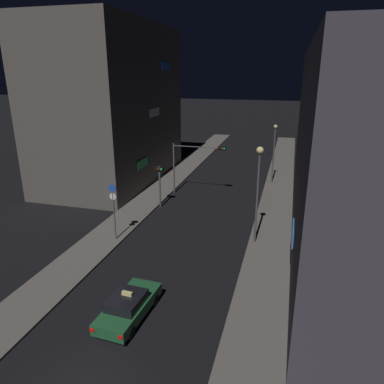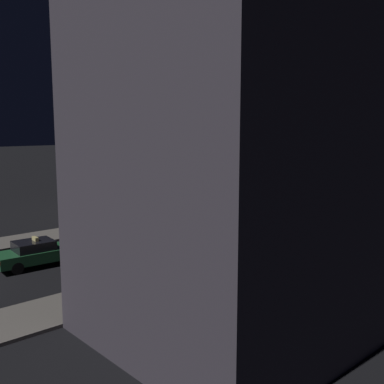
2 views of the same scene
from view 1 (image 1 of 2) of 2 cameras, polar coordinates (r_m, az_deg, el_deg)
The scene contains 10 objects.
sidewalk_left at distance 42.57m, azimuth -3.29°, elevation 1.95°, with size 3.08×63.11×0.14m, color #5B5651.
sidewalk_right at distance 40.49m, azimuth 13.44°, elevation 0.55°, with size 3.08×63.11×0.14m, color #5B5651.
building_facade_left at distance 42.75m, azimuth -12.47°, elevation 13.24°, with size 10.10×19.75×17.14m.
building_facade_right at distance 29.48m, azimuth 25.15°, elevation 6.41°, with size 8.86×33.26×13.90m.
taxi at distance 19.93m, azimuth -9.95°, elevation -17.24°, with size 2.07×4.55×1.62m.
traffic_light_overhead at distance 36.50m, azimuth 0.29°, elevation 5.34°, with size 5.44×0.42×5.30m.
traffic_light_left_kerb at distance 33.51m, azimuth -5.13°, elevation 2.17°, with size 0.80×0.42×3.99m.
sign_pole_left at distance 27.36m, azimuth -12.22°, elevation -2.23°, with size 0.61×0.10×4.32m.
street_lamp_near_block at distance 25.87m, azimuth 10.39°, elevation 2.09°, with size 0.51×0.51×7.21m.
street_lamp_far_block at distance 41.19m, azimuth 12.78°, elevation 6.86°, with size 0.41×0.41×6.54m.
Camera 1 is at (7.05, -9.01, 12.35)m, focal length 33.92 mm.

